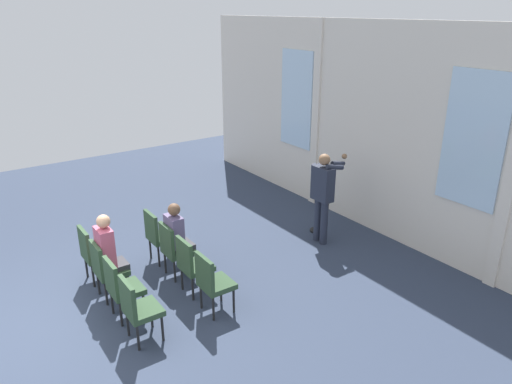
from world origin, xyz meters
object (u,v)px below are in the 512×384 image
audience_r1_c1 (109,252)px  chair_r0_c1 (174,247)px  speaker (323,192)px  mic_stand (318,215)px  audience_r0_c1 (178,236)px  chair_r0_c2 (192,263)px  chair_r1_c2 (120,285)px  chair_r1_c0 (93,251)px  chair_r1_c1 (106,267)px  chair_r1_c3 (137,306)px  chair_r0_c0 (158,233)px  chair_r0_c3 (212,280)px

audience_r1_c1 → chair_r0_c1: bearing=90.0°
speaker → chair_r0_c1: size_ratio=1.84×
mic_stand → audience_r0_c1: 3.02m
chair_r0_c1 → speaker: bearing=81.4°
speaker → chair_r0_c2: speaker is taller
audience_r1_c1 → chair_r1_c2: size_ratio=1.46×
audience_r0_c1 → audience_r1_c1: 1.13m
audience_r0_c1 → chair_r1_c0: size_ratio=1.37×
audience_r0_c1 → chair_r1_c2: size_ratio=1.37×
chair_r0_c1 → chair_r1_c1: (0.00, -1.12, 0.00)m
chair_r1_c3 → chair_r1_c0: bearing=180.0°
chair_r0_c0 → chair_r0_c2: 1.24m
chair_r1_c1 → audience_r1_c1: (0.00, 0.08, 0.22)m
chair_r0_c0 → chair_r0_c1: size_ratio=1.00×
speaker → chair_r1_c3: size_ratio=1.84×
chair_r0_c1 → chair_r0_c2: 0.62m
chair_r1_c0 → audience_r1_c1: 0.66m
chair_r0_c0 → chair_r1_c3: (1.85, -1.12, 0.00)m
chair_r0_c0 → chair_r1_c1: 1.28m
speaker → chair_r1_c1: bearing=-96.2°
chair_r0_c0 → chair_r1_c0: 1.12m
mic_stand → chair_r0_c3: (1.18, -3.08, 0.20)m
chair_r1_c1 → chair_r1_c2: 0.62m
chair_r1_c2 → chair_r0_c1: bearing=118.9°
audience_r0_c1 → chair_r1_c1: (0.00, -1.20, -0.18)m
audience_r0_c1 → chair_r1_c0: audience_r0_c1 is taller
mic_stand → chair_r1_c3: mic_stand is taller
audience_r1_c1 → chair_r0_c0: bearing=120.7°
chair_r0_c0 → chair_r1_c1: size_ratio=1.00×
mic_stand → audience_r0_c1: mic_stand is taller
chair_r0_c3 → chair_r0_c0: bearing=180.0°
chair_r1_c2 → chair_r1_c3: bearing=0.0°
mic_stand → audience_r1_c1: mic_stand is taller
chair_r0_c1 → audience_r0_c1: size_ratio=0.73×
chair_r0_c3 → chair_r1_c0: (-1.85, -1.12, 0.00)m
speaker → chair_r0_c3: bearing=-74.1°
audience_r1_c1 → chair_r1_c0: bearing=-172.7°
chair_r1_c0 → chair_r1_c1: (0.62, 0.00, 0.00)m
speaker → audience_r1_c1: speaker is taller
chair_r1_c0 → chair_r1_c3: 1.85m
chair_r0_c1 → audience_r1_c1: bearing=-90.0°
chair_r0_c0 → chair_r1_c3: bearing=-31.1°
chair_r0_c0 → audience_r1_c1: 1.23m
chair_r0_c0 → chair_r1_c2: size_ratio=1.00×
mic_stand → chair_r1_c3: bearing=-74.3°
chair_r1_c1 → audience_r1_c1: 0.24m
chair_r0_c0 → chair_r1_c2: bearing=-42.2°
chair_r0_c1 → chair_r1_c2: 1.28m
chair_r0_c2 → chair_r1_c3: (0.62, -1.12, 0.00)m
chair_r0_c1 → chair_r1_c3: bearing=-42.2°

